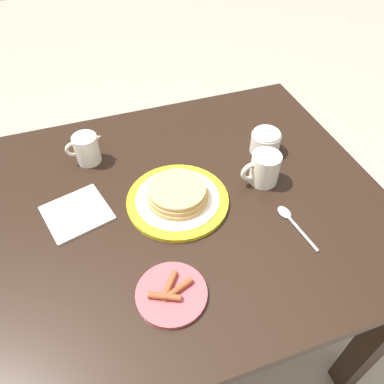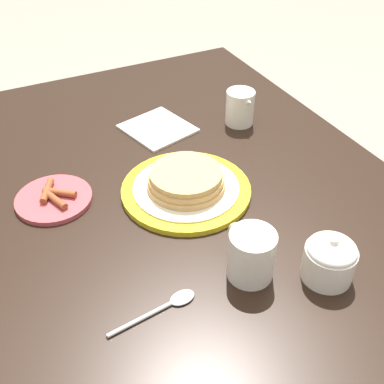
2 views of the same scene
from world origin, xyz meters
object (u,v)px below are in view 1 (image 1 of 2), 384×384
(pancake_plate, at_px, (178,198))
(spoon, at_px, (291,220))
(coffee_mug, at_px, (264,169))
(napkin, at_px, (77,213))
(sugar_bowl, at_px, (266,140))
(side_plate_bacon, at_px, (171,293))
(creamer_pitcher, at_px, (87,148))

(pancake_plate, relative_size, spoon, 1.71)
(coffee_mug, relative_size, napkin, 0.60)
(sugar_bowl, bearing_deg, side_plate_bacon, 42.17)
(coffee_mug, distance_m, creamer_pitcher, 0.50)
(pancake_plate, distance_m, napkin, 0.26)
(coffee_mug, height_order, sugar_bowl, coffee_mug)
(side_plate_bacon, relative_size, creamer_pitcher, 1.41)
(creamer_pitcher, bearing_deg, napkin, 72.53)
(sugar_bowl, height_order, napkin, sugar_bowl)
(napkin, xyz_separation_m, spoon, (-0.50, 0.20, 0.00))
(coffee_mug, xyz_separation_m, napkin, (0.50, -0.05, -0.04))
(pancake_plate, distance_m, coffee_mug, 0.25)
(coffee_mug, bearing_deg, sugar_bowl, -118.83)
(coffee_mug, xyz_separation_m, spoon, (-0.00, 0.15, -0.04))
(pancake_plate, height_order, side_plate_bacon, pancake_plate)
(sugar_bowl, distance_m, napkin, 0.57)
(side_plate_bacon, relative_size, napkin, 0.83)
(creamer_pitcher, height_order, sugar_bowl, creamer_pitcher)
(pancake_plate, xyz_separation_m, coffee_mug, (-0.24, -0.00, 0.03))
(side_plate_bacon, distance_m, creamer_pitcher, 0.50)
(creamer_pitcher, relative_size, sugar_bowl, 1.23)
(napkin, relative_size, spoon, 1.18)
(creamer_pitcher, bearing_deg, pancake_plate, 128.32)
(pancake_plate, distance_m, sugar_bowl, 0.33)
(pancake_plate, height_order, sugar_bowl, sugar_bowl)
(pancake_plate, xyz_separation_m, creamer_pitcher, (0.19, -0.24, 0.03))
(pancake_plate, relative_size, coffee_mug, 2.43)
(side_plate_bacon, bearing_deg, creamer_pitcher, -78.54)
(pancake_plate, height_order, coffee_mug, coffee_mug)
(creamer_pitcher, bearing_deg, side_plate_bacon, 101.46)
(sugar_bowl, xyz_separation_m, napkin, (0.56, 0.07, -0.04))
(coffee_mug, bearing_deg, side_plate_bacon, 36.24)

